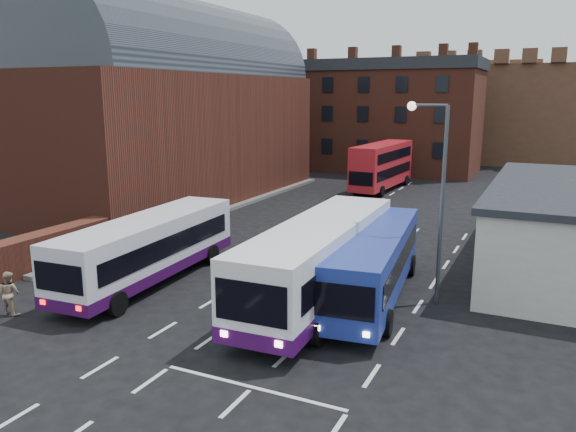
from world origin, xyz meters
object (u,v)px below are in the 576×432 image
at_px(bus_white_outbound, 149,245).
at_px(pedestrian_beige, 9,293).
at_px(bus_blue, 372,260).
at_px(bus_red_double, 382,166).
at_px(bus_white_inbound, 320,256).
at_px(street_lamp, 436,185).

bearing_deg(bus_white_outbound, pedestrian_beige, -117.32).
distance_m(bus_blue, bus_red_double, 28.25).
bearing_deg(pedestrian_beige, bus_red_double, -103.30).
bearing_deg(pedestrian_beige, bus_white_outbound, -119.14).
height_order(bus_white_inbound, bus_blue, bus_white_inbound).
bearing_deg(street_lamp, bus_blue, -162.39).
bearing_deg(bus_red_double, bus_blue, 108.22).
height_order(bus_white_outbound, bus_blue, bus_white_outbound).
distance_m(bus_red_double, street_lamp, 28.39).
relative_size(bus_white_outbound, bus_white_inbound, 0.89).
relative_size(bus_blue, pedestrian_beige, 6.27).
height_order(bus_white_inbound, street_lamp, street_lamp).
xyz_separation_m(bus_blue, pedestrian_beige, (-12.39, -7.72, -0.87)).
distance_m(bus_white_outbound, bus_blue, 10.18).
relative_size(bus_white_outbound, bus_blue, 1.01).
distance_m(bus_white_outbound, street_lamp, 12.99).
relative_size(bus_white_outbound, bus_red_double, 1.06).
bearing_deg(bus_blue, pedestrian_beige, 25.33).
xyz_separation_m(bus_white_inbound, street_lamp, (4.19, 1.93, 2.97)).
bearing_deg(street_lamp, pedestrian_beige, -150.11).
distance_m(bus_white_outbound, bus_white_inbound, 8.12).
relative_size(bus_blue, bus_red_double, 1.04).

